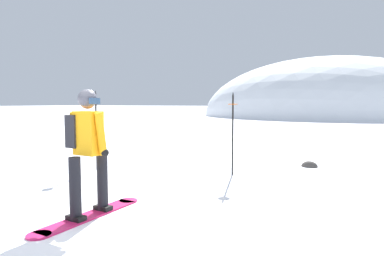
% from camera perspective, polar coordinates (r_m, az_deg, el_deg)
% --- Properties ---
extents(ground_plane, '(300.00, 300.00, 0.00)m').
position_cam_1_polar(ground_plane, '(4.55, -17.36, -15.59)').
color(ground_plane, white).
extents(ridge_peak_main, '(28.87, 25.98, 13.64)m').
position_cam_1_polar(ridge_peak_main, '(42.46, 21.88, 1.94)').
color(ridge_peak_main, white).
rests_on(ridge_peak_main, ground).
extents(snowboarder_main, '(0.64, 1.83, 1.71)m').
position_cam_1_polar(snowboarder_main, '(4.69, -17.49, -3.43)').
color(snowboarder_main, '#D11E5B').
rests_on(snowboarder_main, ground).
extents(piste_marker_near, '(0.20, 0.20, 1.82)m').
position_cam_1_polar(piste_marker_near, '(7.97, -16.04, 0.60)').
color(piste_marker_near, black).
rests_on(piste_marker_near, ground).
extents(piste_marker_far, '(0.20, 0.20, 1.77)m').
position_cam_1_polar(piste_marker_far, '(7.10, 6.96, 0.07)').
color(piste_marker_far, black).
rests_on(piste_marker_far, ground).
extents(rock_mid, '(0.38, 0.33, 0.27)m').
position_cam_1_polar(rock_mid, '(8.57, 19.40, -6.24)').
color(rock_mid, '#4C4742').
rests_on(rock_mid, ground).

